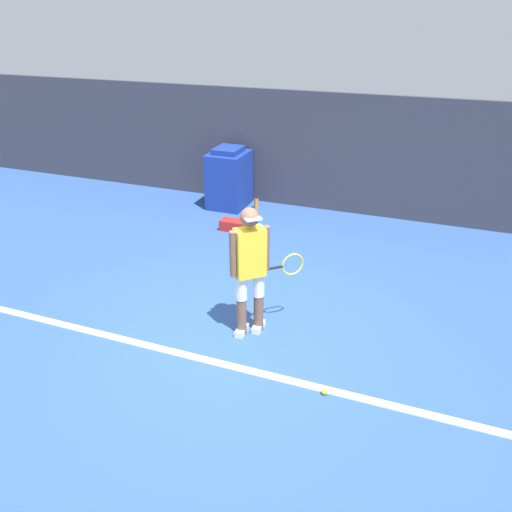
% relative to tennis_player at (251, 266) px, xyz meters
% --- Properties ---
extents(ground_plane, '(24.00, 24.00, 0.00)m').
position_rel_tennis_player_xyz_m(ground_plane, '(-0.20, -0.30, -0.90)').
color(ground_plane, '#2D5193').
extents(back_wall, '(24.00, 0.10, 2.22)m').
position_rel_tennis_player_xyz_m(back_wall, '(-0.20, 4.43, 0.21)').
color(back_wall, '#383842').
rests_on(back_wall, ground_plane).
extents(court_baseline, '(21.60, 0.10, 0.01)m').
position_rel_tennis_player_xyz_m(court_baseline, '(-0.20, -0.71, -0.89)').
color(court_baseline, white).
rests_on(court_baseline, ground_plane).
extents(tennis_player, '(0.71, 0.67, 1.62)m').
position_rel_tennis_player_xyz_m(tennis_player, '(0.00, 0.00, 0.00)').
color(tennis_player, brown).
rests_on(tennis_player, ground_plane).
extents(tennis_ball, '(0.07, 0.07, 0.07)m').
position_rel_tennis_player_xyz_m(tennis_ball, '(1.11, -0.78, -0.86)').
color(tennis_ball, '#D1E533').
rests_on(tennis_ball, ground_plane).
extents(covered_chair, '(0.69, 0.83, 1.18)m').
position_rel_tennis_player_xyz_m(covered_chair, '(-1.98, 3.92, -0.33)').
color(covered_chair, navy).
rests_on(covered_chair, ground_plane).
extents(equipment_bag, '(0.62, 0.24, 0.19)m').
position_rel_tennis_player_xyz_m(equipment_bag, '(-1.34, 2.80, -0.80)').
color(equipment_bag, '#B2231E').
rests_on(equipment_bag, ground_plane).
extents(water_bottle, '(0.08, 0.08, 0.23)m').
position_rel_tennis_player_xyz_m(water_bottle, '(-1.43, 3.96, -0.79)').
color(water_bottle, orange).
rests_on(water_bottle, ground_plane).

